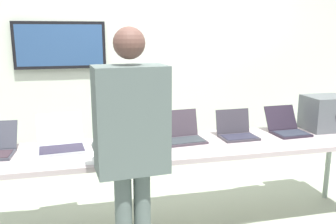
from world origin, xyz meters
The scene contains 10 objects.
back_wall centered at (-0.02, 1.13, 1.28)m, with size 8.00×0.11×2.54m.
workbench centered at (0.00, 0.00, 0.72)m, with size 3.46×0.70×0.77m.
equipment_box centered at (1.48, 0.15, 0.93)m, with size 0.40×0.33×0.32m.
laptop_station_1 centered at (-0.96, 0.13, 0.83)m, with size 0.40×0.40×0.26m.
laptop_station_2 centered at (-0.48, 0.12, 0.83)m, with size 0.33×0.32×0.24m.
laptop_station_3 centered at (0.02, 0.12, 0.83)m, with size 0.40×0.33×0.25m.
laptop_station_4 centered at (0.54, 0.11, 0.83)m, with size 0.33×0.28×0.23m.
laptop_station_5 centered at (1.04, 0.12, 0.83)m, with size 0.32×0.37×0.23m.
person centered at (-0.50, -0.62, 1.04)m, with size 0.47×0.61×1.72m.
paper_sheet centered at (-0.67, -0.17, 0.77)m, with size 0.27×0.34×0.00m.
Camera 1 is at (-0.77, -2.77, 1.69)m, focal length 38.70 mm.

